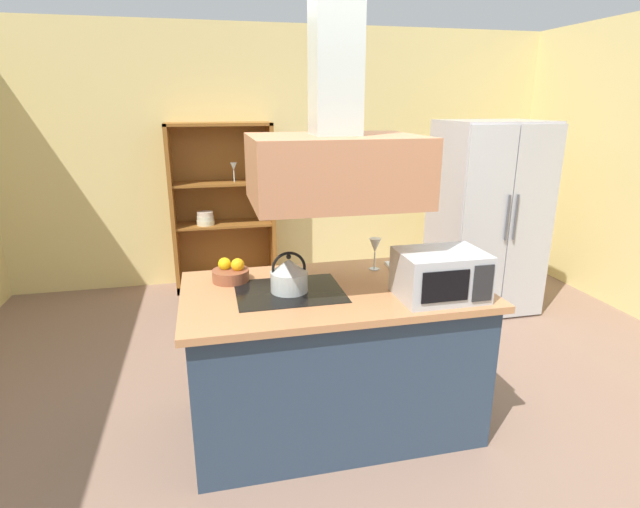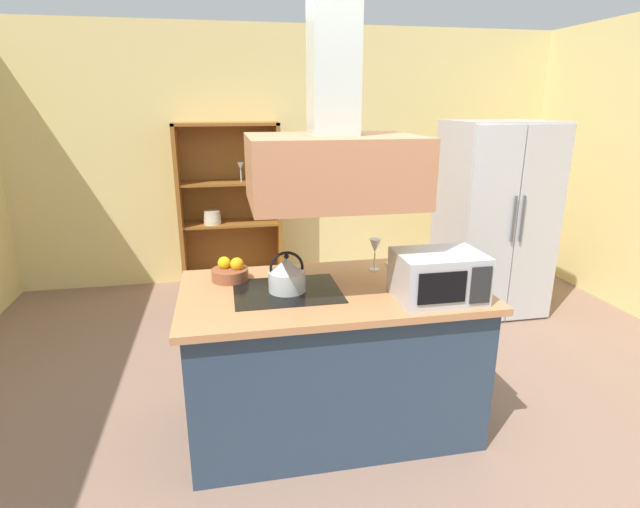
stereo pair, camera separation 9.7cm
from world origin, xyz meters
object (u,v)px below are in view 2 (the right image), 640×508
Objects in this scene: dish_cabinet at (230,216)px; microwave at (438,276)px; wine_glass_on_counter at (375,247)px; refrigerator at (493,219)px; cutting_board at (415,268)px; kettle at (287,275)px; fruit_bowl at (230,272)px.

microwave is (1.06, -2.92, 0.27)m from dish_cabinet.
microwave reaches higher than wine_glass_on_counter.
refrigerator is 1.79m from cutting_board.
microwave is at bearing -70.09° from dish_cabinet.
cutting_board is 1.65× the size of wine_glass_on_counter.
refrigerator is at bearing 34.96° from kettle.
cutting_board is at bearing 14.39° from kettle.
microwave is 2.23× the size of wine_glass_on_counter.
cutting_board is 1.17m from fruit_bowl.
wine_glass_on_counter is at bearing 110.18° from microwave.
refrigerator is at bearing 44.95° from cutting_board.
fruit_bowl is at bearing 154.69° from microwave.
dish_cabinet is 2.41m from fruit_bowl.
microwave is (-0.07, -0.49, 0.12)m from cutting_board.
refrigerator is 8.62× the size of wine_glass_on_counter.
kettle is 0.40m from fruit_bowl.
dish_cabinet is 3.12m from microwave.
wine_glass_on_counter is (0.86, -2.39, 0.29)m from dish_cabinet.
microwave is 0.56m from wine_glass_on_counter.
microwave is (0.79, -0.27, 0.03)m from kettle.
refrigerator reaches higher than wine_glass_on_counter.
cutting_board is (-1.27, -1.27, 0.02)m from refrigerator.
dish_cabinet is 2.56m from wine_glass_on_counter.
kettle is at bearing -165.61° from cutting_board.
fruit_bowl is (-0.04, -2.40, 0.18)m from dish_cabinet.
wine_glass_on_counter is (-0.19, 0.53, 0.02)m from microwave.
kettle is 0.51× the size of microwave.
refrigerator is at bearing 52.66° from microwave.
refrigerator is 1.02× the size of dish_cabinet.
refrigerator is at bearing 38.70° from wine_glass_on_counter.
kettle is 0.65m from wine_glass_on_counter.
fruit_bowl is (-2.44, -1.24, 0.06)m from refrigerator.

